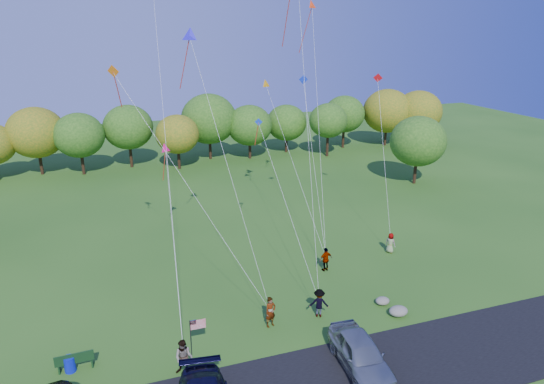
{
  "coord_description": "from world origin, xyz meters",
  "views": [
    {
      "loc": [
        -7.57,
        -21.07,
        16.4
      ],
      "look_at": [
        1.81,
        6.0,
        6.62
      ],
      "focal_mm": 32.0,
      "sensor_mm": 36.0,
      "label": 1
    }
  ],
  "objects": [
    {
      "name": "ground",
      "position": [
        0.0,
        0.0,
        0.0
      ],
      "size": [
        140.0,
        140.0,
        0.0
      ],
      "primitive_type": "plane",
      "color": "#275317",
      "rests_on": "ground"
    },
    {
      "name": "boulder_far",
      "position": [
        7.56,
        1.56,
        0.23
      ],
      "size": [
        0.89,
        0.75,
        0.47
      ],
      "primitive_type": "ellipsoid",
      "color": "gray",
      "rests_on": "ground"
    },
    {
      "name": "flyer_a",
      "position": [
        0.21,
        1.65,
        0.93
      ],
      "size": [
        0.78,
        0.63,
        1.86
      ],
      "primitive_type": "imported",
      "rotation": [
        0.0,
        0.0,
        0.31
      ],
      "color": "#4C4C59",
      "rests_on": "ground"
    },
    {
      "name": "flyer_b",
      "position": [
        -5.15,
        -0.8,
        0.95
      ],
      "size": [
        1.16,
        1.08,
        1.9
      ],
      "primitive_type": "imported",
      "rotation": [
        0.0,
        0.0,
        -0.51
      ],
      "color": "#4C4C59",
      "rests_on": "ground"
    },
    {
      "name": "flyer_c",
      "position": [
        3.27,
        1.67,
        0.89
      ],
      "size": [
        1.32,
        1.06,
        1.78
      ],
      "primitive_type": "imported",
      "rotation": [
        0.0,
        0.0,
        2.73
      ],
      "color": "#4C4C59",
      "rests_on": "ground"
    },
    {
      "name": "flyer_e",
      "position": [
        12.01,
        7.8,
        0.78
      ],
      "size": [
        0.82,
        0.91,
        1.57
      ],
      "primitive_type": "imported",
      "rotation": [
        0.0,
        0.0,
        2.12
      ],
      "color": "#4C4C59",
      "rests_on": "ground"
    },
    {
      "name": "minivan_silver",
      "position": [
        3.27,
        -3.34,
        0.91
      ],
      "size": [
        2.37,
        5.12,
        1.7
      ],
      "primitive_type": "imported",
      "rotation": [
        0.0,
        0.0,
        -0.08
      ],
      "color": "#8F9599",
      "rests_on": "asphalt_lane"
    },
    {
      "name": "boulder_near",
      "position": [
        7.8,
        0.17,
        0.29
      ],
      "size": [
        1.17,
        0.92,
        0.58
      ],
      "primitive_type": "ellipsoid",
      "color": "gray",
      "rests_on": "ground"
    },
    {
      "name": "park_bench",
      "position": [
        -10.3,
        1.27,
        0.55
      ],
      "size": [
        1.87,
        0.49,
        1.03
      ],
      "rotation": [
        0.0,
        0.0,
        0.04
      ],
      "color": "#123316",
      "rests_on": "ground"
    },
    {
      "name": "trash_barrel",
      "position": [
        -10.55,
        1.27,
        0.41
      ],
      "size": [
        0.55,
        0.55,
        0.83
      ],
      "primitive_type": "cylinder",
      "color": "#0D1CCA",
      "rests_on": "ground"
    },
    {
      "name": "flag_assembly",
      "position": [
        -4.36,
        0.29,
        1.68
      ],
      "size": [
        0.84,
        0.55,
        2.27
      ],
      "color": "black",
      "rests_on": "ground"
    },
    {
      "name": "treeline",
      "position": [
        2.17,
        36.03,
        4.67
      ],
      "size": [
        76.15,
        27.1,
        8.39
      ],
      "color": "#331E12",
      "rests_on": "ground"
    },
    {
      "name": "flyer_d",
      "position": [
        6.09,
        6.75,
        0.88
      ],
      "size": [
        1.09,
        0.59,
        1.76
      ],
      "primitive_type": "imported",
      "rotation": [
        0.0,
        0.0,
        3.3
      ],
      "color": "#4C4C59",
      "rests_on": "ground"
    },
    {
      "name": "kites_aloft",
      "position": [
        1.9,
        13.29,
        17.16
      ],
      "size": [
        21.55,
        11.21,
        18.9
      ],
      "color": "red",
      "rests_on": "ground"
    }
  ]
}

